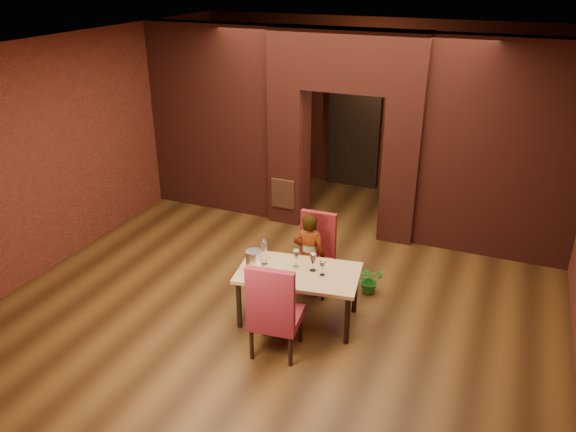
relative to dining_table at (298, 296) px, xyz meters
name	(u,v)px	position (x,y,z in m)	size (l,w,h in m)	color
floor	(298,283)	(-0.32, 0.80, -0.34)	(8.00, 8.00, 0.00)	#4A2C12
ceiling	(300,46)	(-0.32, 0.80, 2.86)	(7.00, 8.00, 0.04)	silver
wall_back	(377,107)	(-0.32, 4.80, 1.26)	(7.00, 0.04, 3.20)	maroon
wall_front	(82,365)	(-0.32, -3.20, 1.26)	(7.00, 0.04, 3.20)	maroon
wall_left	(81,144)	(-3.82, 0.80, 1.26)	(0.04, 8.00, 3.20)	maroon
pillar_left	(290,154)	(-1.27, 2.80, 0.81)	(0.55, 0.55, 2.30)	maroon
pillar_right	(402,169)	(0.63, 2.80, 0.81)	(0.55, 0.55, 2.30)	maroon
lintel	(348,60)	(-0.32, 2.80, 2.41)	(2.45, 0.55, 0.90)	maroon
wing_wall_left	(214,120)	(-2.69, 2.80, 1.26)	(2.27, 0.35, 3.20)	maroon
wing_wall_right	(503,152)	(2.04, 2.80, 1.26)	(2.27, 0.35, 3.20)	maroon
vent_panel	(283,194)	(-1.27, 2.50, 0.21)	(0.40, 0.03, 0.50)	#A55530
rear_door	(354,134)	(-0.72, 4.74, 0.71)	(0.90, 0.08, 2.10)	black
rear_door_frame	(353,134)	(-0.72, 4.70, 0.71)	(1.02, 0.04, 2.22)	black
dining_table	(298,296)	(0.00, 0.00, 0.00)	(1.46, 0.82, 0.68)	tan
chair_far	(313,255)	(-0.07, 0.72, 0.19)	(0.49, 0.49, 1.07)	maroon
chair_near	(276,306)	(0.00, -0.66, 0.25)	(0.54, 0.54, 1.18)	maroon
person_seated	(309,255)	(-0.10, 0.61, 0.24)	(0.43, 0.28, 1.17)	white
wine_glass_a	(296,259)	(-0.07, 0.10, 0.45)	(0.09, 0.09, 0.22)	silver
wine_glass_b	(313,262)	(0.15, 0.09, 0.46)	(0.09, 0.09, 0.23)	white
wine_glass_c	(322,268)	(0.29, 0.03, 0.43)	(0.07, 0.07, 0.18)	white
tasting_sheet	(272,276)	(-0.25, -0.22, 0.34)	(0.33, 0.24, 0.00)	silver
wine_bucket	(254,260)	(-0.53, -0.14, 0.46)	(0.20, 0.20, 0.24)	silver
water_bottle	(264,252)	(-0.46, 0.02, 0.51)	(0.08, 0.08, 0.33)	white
potted_plant	(370,280)	(0.66, 0.95, -0.15)	(0.34, 0.30, 0.38)	#24691E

